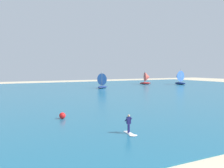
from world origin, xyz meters
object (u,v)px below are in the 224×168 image
(sailboat_anchored_offshore, at_px, (104,81))
(kitesurfer, at_px, (130,127))
(sailboat_mid_right, at_px, (147,78))
(sailboat_center_horizon, at_px, (179,77))
(marker_buoy, at_px, (62,116))

(sailboat_anchored_offshore, bearing_deg, kitesurfer, -113.60)
(sailboat_anchored_offshore, height_order, sailboat_mid_right, sailboat_mid_right)
(kitesurfer, xyz_separation_m, sailboat_center_horizon, (51.42, 49.34, 1.90))
(kitesurfer, height_order, sailboat_mid_right, sailboat_mid_right)
(sailboat_center_horizon, distance_m, sailboat_anchored_offshore, 31.22)
(kitesurfer, relative_size, sailboat_anchored_offshore, 0.42)
(sailboat_anchored_offshore, bearing_deg, marker_buoy, -122.25)
(sailboat_anchored_offshore, xyz_separation_m, sailboat_mid_right, (21.69, 8.92, 0.03))
(sailboat_mid_right, bearing_deg, sailboat_anchored_offshore, -157.64)
(kitesurfer, distance_m, sailboat_anchored_offshore, 50.82)
(sailboat_anchored_offshore, bearing_deg, sailboat_mid_right, 22.36)
(kitesurfer, relative_size, sailboat_center_horizon, 0.37)
(kitesurfer, relative_size, sailboat_mid_right, 0.41)
(sailboat_center_horizon, xyz_separation_m, sailboat_anchored_offshore, (-31.09, -2.79, -0.30))
(kitesurfer, bearing_deg, marker_buoy, 109.46)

